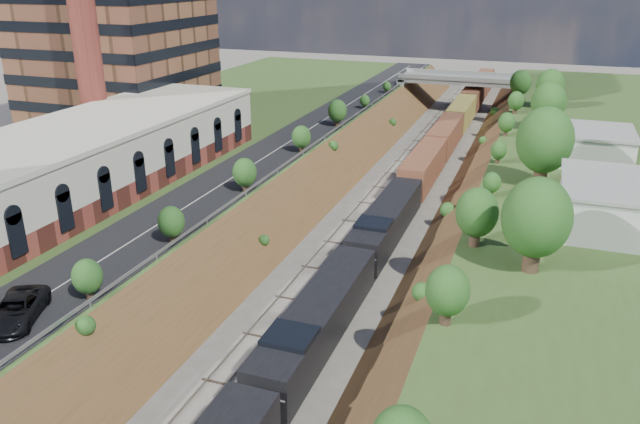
% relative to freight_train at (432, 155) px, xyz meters
% --- Properties ---
extents(platform_left, '(44.00, 180.00, 5.00)m').
position_rel_freight_train_xyz_m(platform_left, '(-35.60, -17.85, -0.25)').
color(platform_left, '#3B5422').
rests_on(platform_left, ground).
extents(embankment_left, '(10.00, 180.00, 10.00)m').
position_rel_freight_train_xyz_m(embankment_left, '(-13.60, -17.85, -2.75)').
color(embankment_left, brown).
rests_on(embankment_left, ground).
extents(embankment_right, '(10.00, 180.00, 10.00)m').
position_rel_freight_train_xyz_m(embankment_right, '(8.40, -17.85, -2.75)').
color(embankment_right, brown).
rests_on(embankment_right, ground).
extents(rail_left_track, '(1.58, 180.00, 0.18)m').
position_rel_freight_train_xyz_m(rail_left_track, '(-5.20, -17.85, -2.66)').
color(rail_left_track, gray).
rests_on(rail_left_track, ground).
extents(rail_right_track, '(1.58, 180.00, 0.18)m').
position_rel_freight_train_xyz_m(rail_right_track, '(0.00, -17.85, -2.66)').
color(rail_right_track, gray).
rests_on(rail_right_track, ground).
extents(road, '(8.00, 180.00, 0.10)m').
position_rel_freight_train_xyz_m(road, '(-18.10, -17.85, 2.30)').
color(road, black).
rests_on(road, platform_left).
extents(guardrail, '(0.10, 171.00, 0.70)m').
position_rel_freight_train_xyz_m(guardrail, '(-14.00, -18.05, 2.80)').
color(guardrail, '#99999E').
rests_on(guardrail, platform_left).
extents(commercial_building, '(14.30, 62.30, 7.00)m').
position_rel_freight_train_xyz_m(commercial_building, '(-30.60, -39.85, 5.76)').
color(commercial_building, brown).
rests_on(commercial_building, platform_left).
extents(overpass, '(24.50, 8.30, 7.40)m').
position_rel_freight_train_xyz_m(overpass, '(-2.60, 44.15, 2.17)').
color(overpass, gray).
rests_on(overpass, ground).
extents(white_building_near, '(9.00, 12.00, 4.00)m').
position_rel_freight_train_xyz_m(white_building_near, '(20.90, -25.85, 4.25)').
color(white_building_near, silver).
rests_on(white_building_near, platform_right).
extents(white_building_far, '(8.00, 10.00, 3.60)m').
position_rel_freight_train_xyz_m(white_building_far, '(20.40, -3.85, 4.05)').
color(white_building_far, silver).
rests_on(white_building_far, platform_right).
extents(tree_right_large, '(5.25, 5.25, 7.61)m').
position_rel_freight_train_xyz_m(tree_right_large, '(14.40, -37.85, 6.64)').
color(tree_right_large, '#473323').
rests_on(tree_right_large, platform_right).
extents(tree_left_crest, '(2.45, 2.45, 3.55)m').
position_rel_freight_train_xyz_m(tree_left_crest, '(-14.40, -57.85, 4.29)').
color(tree_left_crest, '#473323').
rests_on(tree_left_crest, platform_left).
extents(freight_train, '(3.29, 149.68, 4.85)m').
position_rel_freight_train_xyz_m(freight_train, '(0.00, 0.00, 0.00)').
color(freight_train, black).
rests_on(freight_train, ground).
extents(suv, '(4.98, 6.67, 1.68)m').
position_rel_freight_train_xyz_m(suv, '(-17.27, -57.47, 3.19)').
color(suv, black).
rests_on(suv, road).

